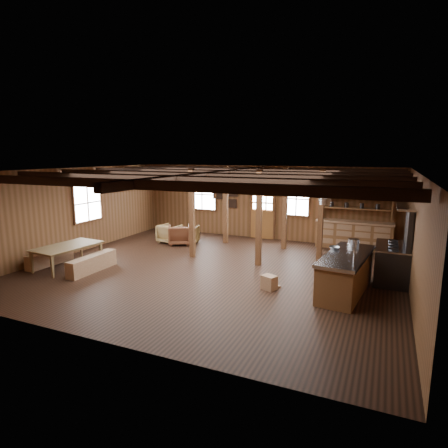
# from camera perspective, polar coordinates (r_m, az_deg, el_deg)

# --- Properties ---
(room) EXTENTS (10.04, 9.04, 2.84)m
(room) POSITION_cam_1_polar(r_m,az_deg,el_deg) (10.33, -1.69, 0.39)
(room) COLOR black
(room) RESTS_ON ground
(ceiling_joists) EXTENTS (9.80, 8.82, 0.18)m
(ceiling_joists) POSITION_cam_1_polar(r_m,az_deg,el_deg) (10.34, -1.31, 7.55)
(ceiling_joists) COLOR black
(ceiling_joists) RESTS_ON ceiling
(timber_posts) EXTENTS (3.95, 2.35, 2.80)m
(timber_posts) POSITION_cam_1_polar(r_m,az_deg,el_deg) (12.04, 4.79, 1.83)
(timber_posts) COLOR #3F2112
(timber_posts) RESTS_ON floor
(back_door) EXTENTS (1.02, 0.08, 2.15)m
(back_door) POSITION_cam_1_polar(r_m,az_deg,el_deg) (14.51, 5.86, 1.23)
(back_door) COLOR brown
(back_door) RESTS_ON floor
(window_back_left) EXTENTS (1.32, 0.06, 1.32)m
(window_back_left) POSITION_cam_1_polar(r_m,az_deg,el_deg) (15.41, -3.35, 4.52)
(window_back_left) COLOR white
(window_back_left) RESTS_ON wall_back
(window_back_right) EXTENTS (1.02, 0.06, 1.32)m
(window_back_right) POSITION_cam_1_polar(r_m,az_deg,el_deg) (14.08, 10.97, 3.76)
(window_back_right) COLOR white
(window_back_right) RESTS_ON wall_back
(window_left) EXTENTS (0.14, 1.24, 1.32)m
(window_left) POSITION_cam_1_polar(r_m,az_deg,el_deg) (13.54, -20.11, 3.04)
(window_left) COLOR white
(window_left) RESTS_ON wall_back
(notice_boards) EXTENTS (1.08, 0.03, 0.90)m
(notice_boards) POSITION_cam_1_polar(r_m,az_deg,el_deg) (14.93, 0.42, 4.49)
(notice_boards) COLOR silver
(notice_boards) RESTS_ON wall_back
(back_counter) EXTENTS (2.55, 0.60, 2.45)m
(back_counter) POSITION_cam_1_polar(r_m,az_deg,el_deg) (13.68, 19.19, -1.07)
(back_counter) COLOR brown
(back_counter) RESTS_ON floor
(pendant_lamps) EXTENTS (1.86, 2.36, 0.66)m
(pendant_lamps) POSITION_cam_1_polar(r_m,az_deg,el_deg) (12.18, -9.33, 5.86)
(pendant_lamps) COLOR #2C2C2E
(pendant_lamps) RESTS_ON ceiling
(pot_rack) EXTENTS (0.39, 3.00, 0.44)m
(pot_rack) POSITION_cam_1_polar(r_m,az_deg,el_deg) (9.74, 16.05, 4.48)
(pot_rack) COLOR #2C2C2E
(pot_rack) RESTS_ON ceiling
(kitchen_island) EXTENTS (1.17, 2.59, 1.20)m
(kitchen_island) POSITION_cam_1_polar(r_m,az_deg,el_deg) (9.32, 18.04, -7.13)
(kitchen_island) COLOR brown
(kitchen_island) RESTS_ON floor
(step_stool) EXTENTS (0.47, 0.41, 0.35)m
(step_stool) POSITION_cam_1_polar(r_m,az_deg,el_deg) (9.22, 6.89, -8.84)
(step_stool) COLOR brown
(step_stool) RESTS_ON floor
(commercial_range) EXTENTS (0.82, 1.61, 1.98)m
(commercial_range) POSITION_cam_1_polar(r_m,az_deg,el_deg) (10.54, 24.53, -4.62)
(commercial_range) COLOR #2C2C2E
(commercial_range) RESTS_ON floor
(dining_table) EXTENTS (1.20, 1.95, 0.65)m
(dining_table) POSITION_cam_1_polar(r_m,az_deg,el_deg) (11.67, -22.57, -4.63)
(dining_table) COLOR brown
(dining_table) RESTS_ON floor
(bench_wall) EXTENTS (0.29, 1.53, 0.42)m
(bench_wall) POSITION_cam_1_polar(r_m,az_deg,el_deg) (12.25, -24.97, -4.69)
(bench_wall) COLOR brown
(bench_wall) RESTS_ON floor
(bench_aisle) EXTENTS (0.31, 1.66, 0.46)m
(bench_aisle) POSITION_cam_1_polar(r_m,az_deg,el_deg) (11.11, -19.44, -5.70)
(bench_aisle) COLOR brown
(bench_aisle) RESTS_ON floor
(armchair_a) EXTENTS (1.03, 1.04, 0.70)m
(armchair_a) POSITION_cam_1_polar(r_m,az_deg,el_deg) (13.63, -6.83, -1.66)
(armchair_a) COLOR brown
(armchair_a) RESTS_ON floor
(armchair_b) EXTENTS (0.84, 0.86, 0.67)m
(armchair_b) POSITION_cam_1_polar(r_m,az_deg,el_deg) (13.69, -5.58, -1.65)
(armchair_b) COLOR brown
(armchair_b) RESTS_ON floor
(armchair_c) EXTENTS (0.82, 0.84, 0.68)m
(armchair_c) POSITION_cam_1_polar(r_m,az_deg,el_deg) (13.97, -8.28, -1.45)
(armchair_c) COLOR olive
(armchair_c) RESTS_ON floor
(counter_pot) EXTENTS (0.28, 0.28, 0.17)m
(counter_pot) POSITION_cam_1_polar(r_m,az_deg,el_deg) (10.08, 19.14, -2.64)
(counter_pot) COLOR #BBBDC3
(counter_pot) RESTS_ON kitchen_island
(bowl) EXTENTS (0.28, 0.28, 0.06)m
(bowl) POSITION_cam_1_polar(r_m,az_deg,el_deg) (9.57, 16.46, -3.50)
(bowl) COLOR silver
(bowl) RESTS_ON kitchen_island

